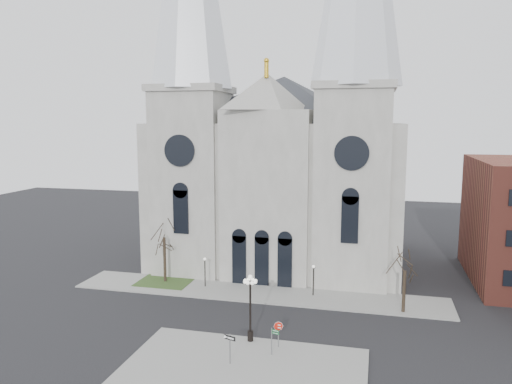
% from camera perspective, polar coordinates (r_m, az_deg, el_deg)
% --- Properties ---
extents(ground, '(160.00, 160.00, 0.00)m').
position_cam_1_polar(ground, '(44.64, -3.44, -16.08)').
color(ground, black).
rests_on(ground, ground).
extents(sidewalk_near, '(18.00, 10.00, 0.14)m').
position_cam_1_polar(sidewalk_near, '(39.53, -1.32, -19.33)').
color(sidewalk_near, gray).
rests_on(sidewalk_near, ground).
extents(sidewalk_far, '(40.00, 6.00, 0.14)m').
position_cam_1_polar(sidewalk_far, '(54.46, 0.07, -11.43)').
color(sidewalk_far, gray).
rests_on(sidewalk_far, ground).
extents(grass_patch, '(6.00, 5.00, 0.18)m').
position_cam_1_polar(grass_patch, '(58.79, -10.33, -10.05)').
color(grass_patch, '#344C20').
rests_on(grass_patch, ground).
extents(cathedral, '(33.00, 26.66, 54.00)m').
position_cam_1_polar(cathedral, '(62.90, 2.67, 8.28)').
color(cathedral, gray).
rests_on(cathedral, ground).
extents(tree_left, '(3.20, 3.20, 7.50)m').
position_cam_1_polar(tree_left, '(57.32, -10.47, -4.83)').
color(tree_left, black).
rests_on(tree_left, ground).
extents(tree_right, '(3.20, 3.20, 6.00)m').
position_cam_1_polar(tree_right, '(49.87, 16.66, -8.32)').
color(tree_right, black).
rests_on(tree_right, ground).
extents(ped_lamp_left, '(0.32, 0.32, 3.26)m').
position_cam_1_polar(ped_lamp_left, '(55.87, -5.86, -8.53)').
color(ped_lamp_left, black).
rests_on(ped_lamp_left, sidewalk_far).
extents(ped_lamp_right, '(0.32, 0.32, 3.26)m').
position_cam_1_polar(ped_lamp_right, '(53.18, 6.58, -9.40)').
color(ped_lamp_right, black).
rests_on(ped_lamp_right, sidewalk_far).
extents(stop_sign, '(0.78, 0.09, 2.16)m').
position_cam_1_polar(stop_sign, '(41.71, 2.58, -15.32)').
color(stop_sign, slate).
rests_on(stop_sign, sidewalk_near).
extents(globe_lamp, '(1.44, 1.44, 5.69)m').
position_cam_1_polar(globe_lamp, '(41.99, -0.66, -12.19)').
color(globe_lamp, black).
rests_on(globe_lamp, sidewalk_near).
extents(one_way_sign, '(0.98, 0.36, 2.33)m').
position_cam_1_polar(one_way_sign, '(39.17, -3.00, -16.95)').
color(one_way_sign, slate).
rests_on(one_way_sign, sidewalk_near).
extents(street_name_sign, '(0.69, 0.23, 2.20)m').
position_cam_1_polar(street_name_sign, '(40.51, 1.91, -16.46)').
color(street_name_sign, slate).
rests_on(street_name_sign, sidewalk_near).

